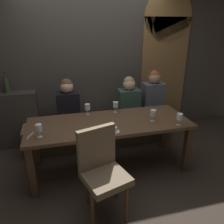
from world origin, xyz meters
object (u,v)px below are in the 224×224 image
Objects in this scene: diner_far_end at (153,95)px; wine_glass_far_right at (116,105)px; diner_bearded at (129,99)px; chair_near_side at (102,166)px; wine_glass_far_left at (39,128)px; wine_bottle_pale_label at (7,85)px; wine_glass_near_left at (88,107)px; wine_glass_near_right at (180,117)px; wine_glass_center_front at (153,113)px; espresso_cup at (115,130)px; banquette_bench at (100,132)px; fork_on_table at (30,135)px; diner_redhead at (68,103)px; dining_table at (109,127)px.

diner_far_end is 0.88m from wine_glass_far_right.
chair_near_side is at bearing -118.57° from diner_bearded.
diner_far_end reaches higher than wine_glass_far_left.
wine_glass_far_right is at bearing -131.88° from diner_bearded.
wine_bottle_pale_label is (-2.39, 0.36, 0.24)m from diner_far_end.
wine_glass_near_left is (0.01, 1.05, 0.30)m from chair_near_side.
wine_glass_near_left is at bearing 40.00° from wine_glass_far_left.
wine_glass_center_front is at bearing 144.21° from wine_glass_near_right.
wine_glass_far_right is 0.42m from wine_glass_near_left.
diner_bearded is 6.13× the size of espresso_cup.
diner_far_end reaches higher than wine_glass_far_right.
wine_glass_near_right is 1.37× the size of espresso_cup.
fork_on_table reaches higher than banquette_bench.
chair_near_side is 5.98× the size of wine_glass_near_left.
banquette_bench is 1.49m from chair_near_side.
fork_on_table is at bearing -158.45° from wine_glass_far_right.
diner_bearded reaches higher than chair_near_side.
diner_bearded is at bearing -176.72° from diner_far_end.
chair_near_side is at bearing -38.27° from wine_glass_far_left.
diner_bearded is at bearing 49.33° from fork_on_table.
wine_bottle_pale_label is (-0.92, 0.35, 0.27)m from diner_redhead.
wine_glass_far_left is (0.53, -1.28, -0.22)m from wine_bottle_pale_label.
wine_glass_center_front is 0.60m from wine_glass_far_right.
espresso_cup is at bearing -162.73° from wine_glass_center_front.
diner_redhead is at bearing 149.32° from wine_glass_far_right.
wine_glass_near_left reaches higher than fork_on_table.
banquette_bench is 15.24× the size of wine_glass_center_front.
wine_glass_near_left is (-0.25, 0.33, 0.20)m from dining_table.
diner_far_end is at bearing 26.62° from wine_glass_far_right.
wine_glass_near_left is (-1.11, 0.66, 0.00)m from wine_glass_near_right.
fork_on_table is at bearing -71.34° from wine_bottle_pale_label.
wine_glass_near_left is at bearing -56.21° from diner_redhead.
wine_glass_far_right is at bearing 41.99° from fork_on_table.
espresso_cup is (-0.59, -0.18, -0.09)m from wine_glass_center_front.
espresso_cup is at bearing 11.66° from fork_on_table.
fork_on_table is (-1.01, 0.16, -0.02)m from espresso_cup.
diner_far_end is at bearing 65.56° from wine_glass_center_front.
wine_glass_near_right is (1.37, -1.05, 0.05)m from diner_redhead.
wine_glass_near_right reaches higher than banquette_bench.
wine_glass_far_left reaches higher than dining_table.
wine_glass_near_left is at bearing -154.81° from diner_bearded.
wine_glass_far_right is at bearing -153.38° from diner_far_end.
wine_bottle_pale_label is at bearing 168.81° from diner_bearded.
banquette_bench is 1.43m from wine_glass_far_left.
banquette_bench is 3.32× the size of diner_redhead.
diner_bearded reaches higher than fork_on_table.
diner_far_end is at bearing 17.42° from wine_glass_near_left.
diner_redhead is at bearing 142.55° from wine_glass_near_right.
dining_table is 13.41× the size of wine_glass_far_left.
diner_far_end is 2.16m from fork_on_table.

